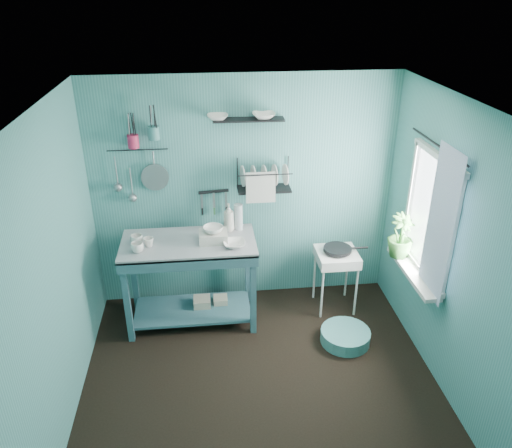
{
  "coord_description": "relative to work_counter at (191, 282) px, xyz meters",
  "views": [
    {
      "loc": [
        -0.42,
        -3.39,
        3.31
      ],
      "look_at": [
        0.05,
        0.85,
        1.2
      ],
      "focal_mm": 35.0,
      "sensor_mm": 36.0,
      "label": 1
    }
  ],
  "objects": [
    {
      "name": "upper_shelf",
      "position": [
        0.65,
        0.36,
        1.59
      ],
      "size": [
        0.7,
        0.2,
        0.01
      ],
      "primitive_type": "cube",
      "rotation": [
        0.0,
        0.0,
        -0.02
      ],
      "color": "black",
      "rests_on": "wall_back"
    },
    {
      "name": "floor_basin",
      "position": [
        1.53,
        -0.55,
        -0.41
      ],
      "size": [
        0.5,
        0.5,
        0.13
      ],
      "primitive_type": "cylinder",
      "color": "teal",
      "rests_on": "floor"
    },
    {
      "name": "curtain_rod",
      "position": [
        2.15,
        -0.59,
        1.58
      ],
      "size": [
        0.02,
        1.05,
        0.02
      ],
      "primitive_type": "cylinder",
      "rotation": [
        1.57,
        0.0,
        0.0
      ],
      "color": "black",
      "rests_on": "wall_right"
    },
    {
      "name": "floor",
      "position": [
        0.61,
        -1.04,
        -0.47
      ],
      "size": [
        3.2,
        3.2,
        0.0
      ],
      "primitive_type": "plane",
      "color": "black",
      "rests_on": "ground"
    },
    {
      "name": "water_bottle",
      "position": [
        0.52,
        0.22,
        0.61
      ],
      "size": [
        0.09,
        0.09,
        0.28
      ],
      "primitive_type": "cylinder",
      "color": "#A4B0B6",
      "rests_on": "work_counter"
    },
    {
      "name": "mug_mid",
      "position": [
        -0.38,
        -0.06,
        0.52
      ],
      "size": [
        0.14,
        0.14,
        0.09
      ],
      "primitive_type": "imported",
      "rotation": [
        0.0,
        0.0,
        0.52
      ],
      "color": "silver",
      "rests_on": "work_counter"
    },
    {
      "name": "mug_right",
      "position": [
        -0.5,
        0.0,
        0.52
      ],
      "size": [
        0.17,
        0.17,
        0.1
      ],
      "primitive_type": "imported",
      "rotation": [
        0.0,
        0.0,
        1.05
      ],
      "color": "silver",
      "rests_on": "work_counter"
    },
    {
      "name": "wall_front",
      "position": [
        0.61,
        -2.54,
        0.78
      ],
      "size": [
        3.2,
        0.0,
        3.2
      ],
      "primitive_type": "plane",
      "rotation": [
        -1.57,
        0.0,
        0.0
      ],
      "color": "#3B7A78",
      "rests_on": "ground"
    },
    {
      "name": "wall_right",
      "position": [
        2.21,
        -1.04,
        0.78
      ],
      "size": [
        0.0,
        3.0,
        3.0
      ],
      "primitive_type": "plane",
      "rotation": [
        1.57,
        0.0,
        -1.57
      ],
      "color": "#3B7A78",
      "rests_on": "ground"
    },
    {
      "name": "storage_tin_small",
      "position": [
        0.3,
        0.08,
        -0.37
      ],
      "size": [
        0.15,
        0.15,
        0.2
      ],
      "primitive_type": "cube",
      "color": "tan",
      "rests_on": "floor"
    },
    {
      "name": "counter_bowl",
      "position": [
        0.45,
        -0.15,
        0.5
      ],
      "size": [
        0.22,
        0.22,
        0.05
      ],
      "primitive_type": "imported",
      "color": "silver",
      "rests_on": "work_counter"
    },
    {
      "name": "window_glass",
      "position": [
        2.19,
        -0.59,
        0.93
      ],
      "size": [
        0.0,
        1.1,
        1.1
      ],
      "primitive_type": "plane",
      "rotation": [
        1.57,
        0.0,
        1.57
      ],
      "color": "white",
      "rests_on": "wall_right"
    },
    {
      "name": "tub_bowl",
      "position": [
        0.25,
        -0.02,
        0.61
      ],
      "size": [
        0.2,
        0.19,
        0.06
      ],
      "primitive_type": "imported",
      "color": "silver",
      "rests_on": "wash_tub"
    },
    {
      "name": "frying_pan",
      "position": [
        1.56,
        0.07,
        0.25
      ],
      "size": [
        0.3,
        0.3,
        0.03
      ],
      "primitive_type": "cylinder",
      "color": "black",
      "rests_on": "hotplate_stand"
    },
    {
      "name": "potted_plant",
      "position": [
        2.07,
        -0.3,
        0.58
      ],
      "size": [
        0.32,
        0.32,
        0.44
      ],
      "primitive_type": "imported",
      "rotation": [
        0.0,
        0.0,
        0.35
      ],
      "color": "#2A5D25",
      "rests_on": "windowsill"
    },
    {
      "name": "utensil_cup_magenta",
      "position": [
        -0.48,
        0.38,
        1.41
      ],
      "size": [
        0.11,
        0.11,
        0.13
      ],
      "primitive_type": "cylinder",
      "color": "#B42147",
      "rests_on": "wall_back"
    },
    {
      "name": "curtain",
      "position": [
        2.13,
        -0.89,
        0.98
      ],
      "size": [
        0.0,
        1.35,
        1.35
      ],
      "primitive_type": "plane",
      "rotation": [
        1.57,
        0.0,
        1.57
      ],
      "color": "silver",
      "rests_on": "wall_right"
    },
    {
      "name": "colander",
      "position": [
        -0.31,
        0.41,
        1.01
      ],
      "size": [
        0.28,
        0.03,
        0.28
      ],
      "primitive_type": "cylinder",
      "rotation": [
        1.54,
        0.0,
        0.0
      ],
      "color": "gray",
      "rests_on": "wall_back"
    },
    {
      "name": "shelf_bowl_right",
      "position": [
        0.8,
        0.36,
        1.55
      ],
      "size": [
        0.23,
        0.23,
        0.06
      ],
      "primitive_type": "imported",
      "rotation": [
        0.0,
        0.0,
        -0.02
      ],
      "color": "silver",
      "rests_on": "upper_shelf"
    },
    {
      "name": "windowsill",
      "position": [
        2.11,
        -0.59,
        0.34
      ],
      "size": [
        0.16,
        0.95,
        0.04
      ],
      "primitive_type": "cube",
      "color": "silver",
      "rests_on": "wall_right"
    },
    {
      "name": "shelf_bowl_left",
      "position": [
        0.34,
        0.36,
        1.57
      ],
      "size": [
        0.21,
        0.21,
        0.05
      ],
      "primitive_type": "imported",
      "rotation": [
        0.0,
        0.0,
        -0.03
      ],
      "color": "silver",
      "rests_on": "upper_shelf"
    },
    {
      "name": "soap_bottle",
      "position": [
        0.42,
        0.2,
        0.62
      ],
      "size": [
        0.11,
        0.12,
        0.3
      ],
      "primitive_type": "imported",
      "color": "#B9B4A9",
      "rests_on": "work_counter"
    },
    {
      "name": "ladle_outer",
      "position": [
        -0.69,
        0.42,
        1.09
      ],
      "size": [
        0.01,
        0.01,
        0.3
      ],
      "primitive_type": "cylinder",
      "color": "gray",
      "rests_on": "wall_back"
    },
    {
      "name": "utensil_cup_teal",
      "position": [
        -0.28,
        0.38,
        1.48
      ],
      "size": [
        0.11,
        0.11,
        0.13
      ],
      "primitive_type": "cylinder",
      "color": "#387575",
      "rests_on": "wall_back"
    },
    {
      "name": "ladle_inner",
      "position": [
        -0.55,
        0.42,
        0.97
      ],
      "size": [
        0.01,
        0.01,
        0.3
      ],
      "primitive_type": "cylinder",
      "color": "gray",
      "rests_on": "wall_back"
    },
    {
      "name": "wall_left",
      "position": [
        -0.99,
        -1.04,
        0.78
      ],
      "size": [
        0.0,
        3.0,
        3.0
      ],
      "primitive_type": "plane",
      "rotation": [
        1.57,
        0.0,
        1.57
      ],
      "color": "#3B7A78",
      "rests_on": "ground"
    },
    {
      "name": "dish_rack",
      "position": [
        0.8,
        0.33,
        1.02
      ],
      "size": [
        0.57,
        0.29,
        0.32
      ],
      "primitive_type": "cube",
      "rotation": [
        0.0,
        0.0,
        -0.1
      ],
      "color": "black",
      "rests_on": "wall_back"
    },
    {
      "name": "mug_left",
      "position": [
        -0.48,
        -0.16,
        0.52
      ],
      "size": [
        0.12,
        0.12,
        0.1
      ],
      "primitive_type": "imported",
      "color": "silver",
      "rests_on": "work_counter"
    },
    {
      "name": "work_counter",
      "position": [
        0.0,
        0.0,
        0.0
      ],
      "size": [
        1.35,
        0.69,
        0.95
      ],
      "primitive_type": "cube",
      "rotation": [
        0.0,
        0.0,
        -0.02
      ],
      "color": "#2E5662",
      "rests_on": "floor"
    },
    {
      "name": "ceiling",
      "position": [
        0.61,
        -1.04,
        2.03
      ],
      "size": [
        3.2,
        3.2,
        0.0
      ],
      "primitive_type": "plane",
      "rotation": [
        3.14,
        0.0,
        0.0
      ],
      "color": "silver",
      "rests_on": "ground"
    },
    {
      "name": "wall_back",
      "position": [
        0.61,
        0.46,
        0.78
      ],
      "size": [
        3.2,
        0.0,
        3.2
      ],
      "primitive_type": "plane",
      "rotation": [
        1.57,
        0.0,
        0.0
      ],
      "color": "#3B7A78",
      "rests_on": "ground"
    },
    {
      "name": "hotplate_stand",
      "position": [
        1.56,
        0.07,
        -0.13
      ],
      "size": [
        0.51,
        0.51,
        0.69
      ],
      "primitive_type": "cube",
      "rotation": [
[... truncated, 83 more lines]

